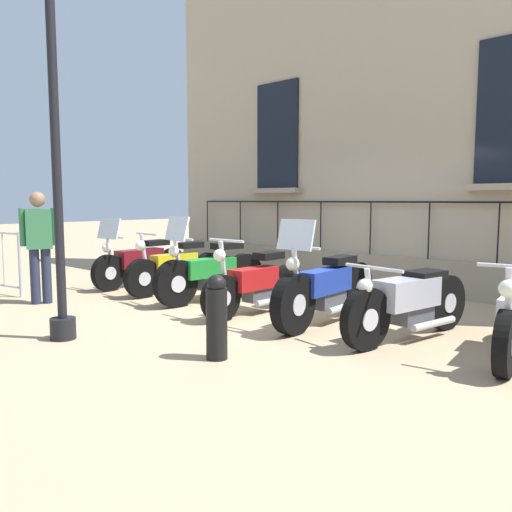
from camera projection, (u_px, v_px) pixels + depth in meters
name	position (u px, v px, depth m)	size (l,w,h in m)	color
ground_plane	(275.00, 309.00, 7.39)	(60.00, 60.00, 0.00)	tan
building_facade	(385.00, 105.00, 9.20)	(0.82, 10.24, 6.63)	tan
motorcycle_maroon	(141.00, 263.00, 9.39)	(2.09, 0.64, 1.25)	black
motorcycle_yellow	(176.00, 269.00, 8.71)	(2.00, 0.54, 1.04)	black
motorcycle_green	(211.00, 274.00, 7.93)	(2.01, 0.60, 1.32)	black
motorcycle_red	(256.00, 285.00, 7.11)	(1.94, 0.61, 1.05)	black
motorcycle_blue	(326.00, 290.00, 6.53)	(2.19, 0.58, 1.34)	black
motorcycle_silver	(409.00, 302.00, 5.76)	(2.09, 0.79, 0.87)	black
lamppost	(51.00, 32.00, 5.47)	(0.30, 1.00, 4.75)	black
bollard	(217.00, 317.00, 5.05)	(0.21, 0.21, 0.84)	black
pedestrian_standing	(39.00, 241.00, 7.72)	(0.50, 0.34, 1.67)	#23283D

